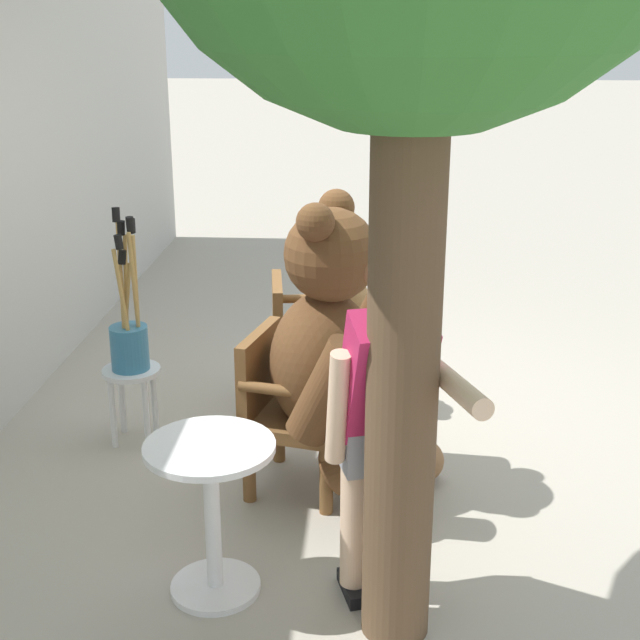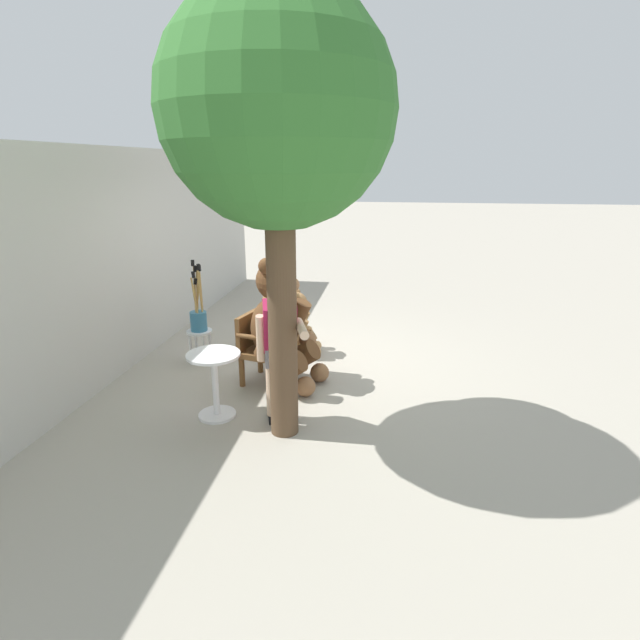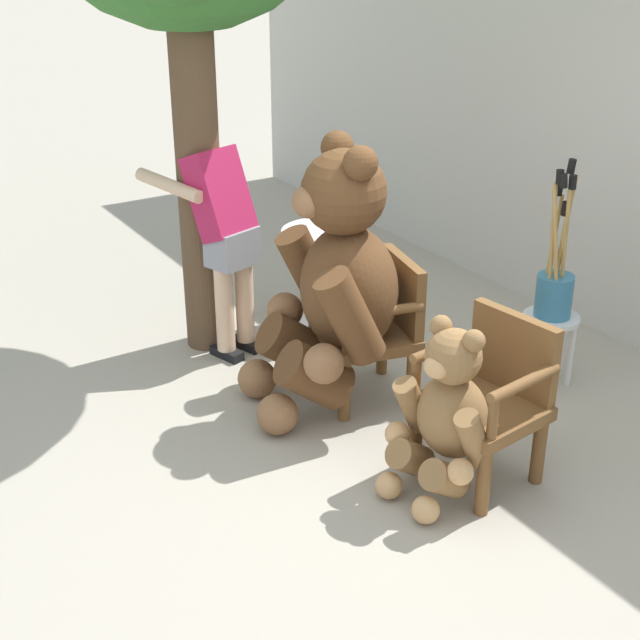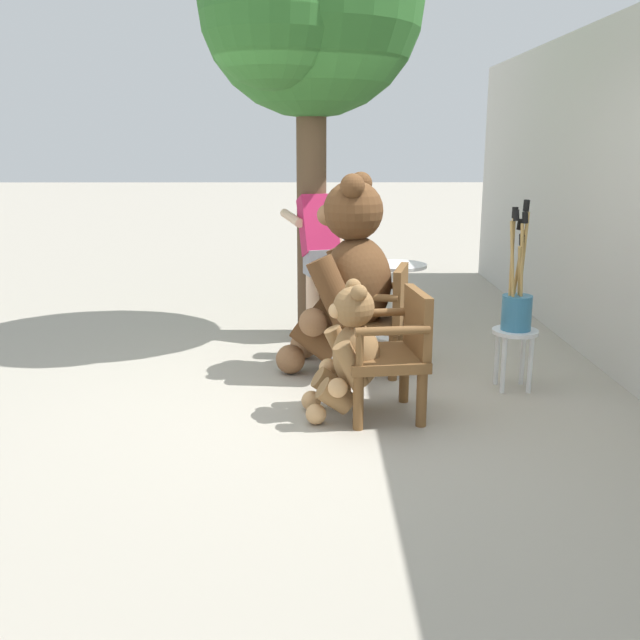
{
  "view_description": "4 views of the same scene",
  "coord_description": "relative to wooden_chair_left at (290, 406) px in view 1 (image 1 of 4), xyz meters",
  "views": [
    {
      "loc": [
        -4.77,
        0.05,
        2.44
      ],
      "look_at": [
        -0.27,
        0.34,
        0.87
      ],
      "focal_mm": 50.0,
      "sensor_mm": 36.0,
      "label": 1
    },
    {
      "loc": [
        -6.05,
        -1.08,
        2.6
      ],
      "look_at": [
        0.23,
        -0.14,
        0.6
      ],
      "focal_mm": 28.0,
      "sensor_mm": 36.0,
      "label": 2
    },
    {
      "loc": [
        3.35,
        -2.31,
        2.69
      ],
      "look_at": [
        -0.26,
        -0.05,
        0.71
      ],
      "focal_mm": 50.0,
      "sensor_mm": 36.0,
      "label": 3
    },
    {
      "loc": [
        5.08,
        -0.04,
        1.8
      ],
      "look_at": [
        0.36,
        0.0,
        0.63
      ],
      "focal_mm": 40.0,
      "sensor_mm": 36.0,
      "label": 4
    }
  ],
  "objects": [
    {
      "name": "white_stool",
      "position": [
        0.46,
        0.98,
        -0.11
      ],
      "size": [
        0.34,
        0.34,
        0.46
      ],
      "color": "silver",
      "rests_on": "ground"
    },
    {
      "name": "wooden_chair_right",
      "position": [
        0.99,
        0.0,
        0.0
      ],
      "size": [
        0.62,
        0.59,
        0.86
      ],
      "color": "brown",
      "rests_on": "ground"
    },
    {
      "name": "teddy_bear_small",
      "position": [
        1.0,
        -0.29,
        -0.01
      ],
      "size": [
        0.57,
        0.56,
        0.93
      ],
      "color": "olive",
      "rests_on": "ground"
    },
    {
      "name": "person_visitor",
      "position": [
        -1.01,
        -0.48,
        0.46
      ],
      "size": [
        0.71,
        0.62,
        1.55
      ],
      "color": "black",
      "rests_on": "ground"
    },
    {
      "name": "ground_plane",
      "position": [
        0.49,
        -0.48,
        -0.46
      ],
      "size": [
        60.0,
        60.0,
        0.0
      ],
      "primitive_type": "plane",
      "color": "#A8A091"
    },
    {
      "name": "brush_bucket",
      "position": [
        0.46,
        0.97,
        0.21
      ],
      "size": [
        0.22,
        0.22,
        0.96
      ],
      "color": "teal",
      "rests_on": "white_stool"
    },
    {
      "name": "round_side_table",
      "position": [
        -0.96,
        0.24,
        -0.01
      ],
      "size": [
        0.56,
        0.56,
        0.72
      ],
      "color": "white",
      "rests_on": "ground"
    },
    {
      "name": "wooden_chair_left",
      "position": [
        0.0,
        0.0,
        0.0
      ],
      "size": [
        0.67,
        0.64,
        0.86
      ],
      "color": "brown",
      "rests_on": "ground"
    },
    {
      "name": "teddy_bear_large",
      "position": [
        -0.03,
        -0.26,
        0.32
      ],
      "size": [
        0.99,
        1.0,
        1.59
      ],
      "color": "brown",
      "rests_on": "ground"
    }
  ]
}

